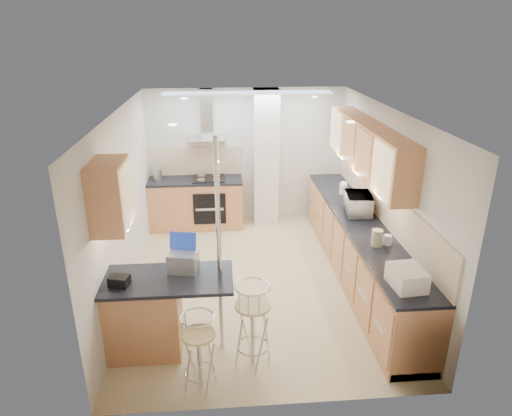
{
  "coord_description": "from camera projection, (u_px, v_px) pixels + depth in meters",
  "views": [
    {
      "loc": [
        -0.5,
        -5.86,
        3.49
      ],
      "look_at": [
        0.01,
        0.2,
        1.08
      ],
      "focal_mm": 32.0,
      "sensor_mm": 36.0,
      "label": 1
    }
  ],
  "objects": [
    {
      "name": "ground",
      "position": [
        257.0,
        280.0,
        6.75
      ],
      "size": [
        4.8,
        4.8,
        0.0
      ],
      "primitive_type": "plane",
      "color": "beige",
      "rests_on": "ground"
    },
    {
      "name": "room_shell",
      "position": [
        277.0,
        173.0,
        6.55
      ],
      "size": [
        3.64,
        4.84,
        2.51
      ],
      "color": "silver",
      "rests_on": "ground"
    },
    {
      "name": "right_counter",
      "position": [
        358.0,
        249.0,
        6.69
      ],
      "size": [
        0.63,
        4.4,
        0.92
      ],
      "color": "#C17B4D",
      "rests_on": "ground"
    },
    {
      "name": "back_counter",
      "position": [
        196.0,
        203.0,
        8.45
      ],
      "size": [
        1.7,
        0.63,
        0.92
      ],
      "color": "#C17B4D",
      "rests_on": "ground"
    },
    {
      "name": "peninsula",
      "position": [
        168.0,
        314.0,
        5.14
      ],
      "size": [
        1.47,
        0.72,
        0.94
      ],
      "color": "#C17B4D",
      "rests_on": "ground"
    },
    {
      "name": "microwave",
      "position": [
        358.0,
        204.0,
        6.71
      ],
      "size": [
        0.42,
        0.58,
        0.3
      ],
      "primitive_type": "imported",
      "rotation": [
        0.0,
        0.0,
        1.46
      ],
      "color": "white",
      "rests_on": "right_counter"
    },
    {
      "name": "laptop",
      "position": [
        183.0,
        262.0,
        5.09
      ],
      "size": [
        0.36,
        0.3,
        0.22
      ],
      "primitive_type": "cube",
      "rotation": [
        0.0,
        0.0,
        -0.21
      ],
      "color": "#9DA1A4",
      "rests_on": "peninsula"
    },
    {
      "name": "bag",
      "position": [
        119.0,
        281.0,
        4.81
      ],
      "size": [
        0.23,
        0.19,
        0.11
      ],
      "primitive_type": "cube",
      "rotation": [
        0.0,
        0.0,
        -0.24
      ],
      "color": "black",
      "rests_on": "peninsula"
    },
    {
      "name": "bar_stool_near",
      "position": [
        199.0,
        353.0,
        4.58
      ],
      "size": [
        0.39,
        0.39,
        0.88
      ],
      "primitive_type": null,
      "rotation": [
        0.0,
        0.0,
        -0.07
      ],
      "color": "tan",
      "rests_on": "ground"
    },
    {
      "name": "bar_stool_end",
      "position": [
        253.0,
        325.0,
        4.92
      ],
      "size": [
        0.51,
        0.51,
        1.0
      ],
      "primitive_type": null,
      "rotation": [
        0.0,
        0.0,
        1.26
      ],
      "color": "tan",
      "rests_on": "ground"
    },
    {
      "name": "jar_a",
      "position": [
        343.0,
        189.0,
        7.54
      ],
      "size": [
        0.13,
        0.13,
        0.16
      ],
      "primitive_type": "cylinder",
      "rotation": [
        0.0,
        0.0,
        0.12
      ],
      "color": "white",
      "rests_on": "right_counter"
    },
    {
      "name": "jar_b",
      "position": [
        344.0,
        186.0,
        7.7
      ],
      "size": [
        0.12,
        0.12,
        0.14
      ],
      "primitive_type": "cylinder",
      "rotation": [
        0.0,
        0.0,
        -0.08
      ],
      "color": "white",
      "rests_on": "right_counter"
    },
    {
      "name": "jar_c",
      "position": [
        377.0,
        238.0,
        5.73
      ],
      "size": [
        0.17,
        0.17,
        0.21
      ],
      "primitive_type": "cylinder",
      "rotation": [
        0.0,
        0.0,
        0.28
      ],
      "color": "#B5B391",
      "rests_on": "right_counter"
    },
    {
      "name": "jar_d",
      "position": [
        388.0,
        240.0,
        5.76
      ],
      "size": [
        0.13,
        0.13,
        0.13
      ],
      "primitive_type": "cylinder",
      "rotation": [
        0.0,
        0.0,
        0.42
      ],
      "color": "white",
      "rests_on": "right_counter"
    },
    {
      "name": "bread_bin",
      "position": [
        407.0,
        278.0,
        4.82
      ],
      "size": [
        0.35,
        0.43,
        0.21
      ],
      "primitive_type": "cube",
      "rotation": [
        0.0,
        0.0,
        0.09
      ],
      "color": "white",
      "rests_on": "right_counter"
    },
    {
      "name": "kettle",
      "position": [
        157.0,
        174.0,
        8.24
      ],
      "size": [
        0.16,
        0.16,
        0.21
      ],
      "primitive_type": "cylinder",
      "color": "silver",
      "rests_on": "back_counter"
    }
  ]
}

